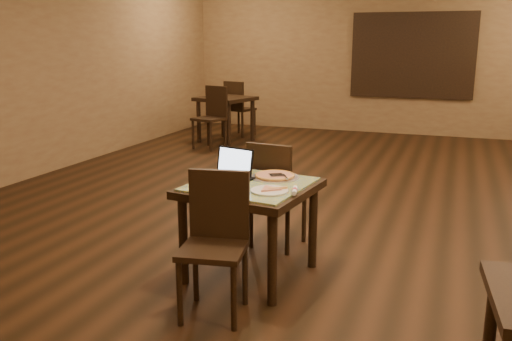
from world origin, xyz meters
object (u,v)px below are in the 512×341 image
at_px(pizza_pan, 275,177).
at_px(chair_main_far, 274,189).
at_px(chair_main_near, 216,234).
at_px(other_table_b_chair_far, 237,105).
at_px(other_table_b, 226,105).
at_px(tiled_table, 250,196).
at_px(other_table_b_chair_near, 212,113).
at_px(laptop, 232,171).

bearing_deg(pizza_pan, chair_main_far, 109.36).
bearing_deg(chair_main_near, other_table_b_chair_far, 101.15).
distance_m(chair_main_far, other_table_b, 5.36).
bearing_deg(tiled_table, other_table_b, 122.79).
height_order(tiled_table, other_table_b_chair_far, other_table_b_chair_far).
distance_m(other_table_b_chair_near, other_table_b_chair_far, 1.26).
relative_size(chair_main_near, laptop, 2.52).
xyz_separation_m(other_table_b, other_table_b_chair_far, (-0.02, 0.63, -0.08)).
xyz_separation_m(chair_main_far, other_table_b_chair_near, (-2.51, 4.09, 0.05)).
bearing_deg(pizza_pan, tiled_table, -116.57).
bearing_deg(chair_main_near, laptop, 94.31).
xyz_separation_m(chair_main_far, laptop, (-0.19, -0.51, 0.27)).
relative_size(pizza_pan, other_table_b_chair_near, 0.37).
distance_m(laptop, other_table_b, 5.73).
xyz_separation_m(chair_main_near, pizza_pan, (0.14, 0.86, 0.21)).
xyz_separation_m(tiled_table, pizza_pan, (0.12, 0.24, 0.11)).
bearing_deg(chair_main_near, tiled_table, 78.50).
relative_size(tiled_table, chair_main_near, 1.05).
relative_size(laptop, other_table_b, 0.36).
distance_m(pizza_pan, other_table_b, 5.75).
bearing_deg(other_table_b_chair_far, pizza_pan, 130.55).
bearing_deg(chair_main_near, chair_main_far, 79.75).
height_order(tiled_table, chair_main_near, chair_main_near).
bearing_deg(chair_main_far, other_table_b, -53.88).
height_order(chair_main_far, other_table_b, chair_main_far).
height_order(pizza_pan, other_table_b_chair_near, other_table_b_chair_near).
relative_size(chair_main_far, laptop, 2.51).
relative_size(chair_main_near, other_table_b_chair_far, 0.92).
bearing_deg(chair_main_far, chair_main_near, 97.72).
height_order(chair_main_far, other_table_b_chair_near, other_table_b_chair_near).
relative_size(chair_main_near, other_table_b, 0.90).
bearing_deg(other_table_b_chair_near, pizza_pan, -44.04).
distance_m(tiled_table, other_table_b_chair_near, 5.34).
xyz_separation_m(chair_main_near, chair_main_far, (0.00, 1.23, -0.00)).
height_order(chair_main_near, other_table_b_chair_near, other_table_b_chair_near).
bearing_deg(other_table_b_chair_near, other_table_b, 107.62).
bearing_deg(pizza_pan, other_table_b_chair_far, 115.20).
bearing_deg(chair_main_near, pizza_pan, 70.93).
bearing_deg(other_table_b_chair_far, laptop, 127.40).
xyz_separation_m(pizza_pan, other_table_b_chair_near, (-2.64, 4.47, -0.16)).
distance_m(other_table_b, other_table_b_chair_near, 0.63).
bearing_deg(other_table_b, other_table_b_chair_near, -72.38).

